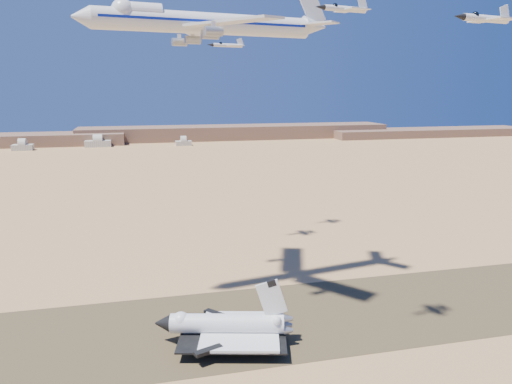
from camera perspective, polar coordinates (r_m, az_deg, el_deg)
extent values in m
plane|color=tan|center=(151.48, -5.16, -15.15)|extent=(1200.00, 1200.00, 0.00)
cube|color=brown|center=(151.47, -5.16, -15.14)|extent=(600.00, 50.00, 0.06)
cube|color=brown|center=(690.53, -2.19, 6.85)|extent=(420.00, 60.00, 18.00)
cube|color=brown|center=(770.88, 19.27, 6.46)|extent=(300.00, 60.00, 11.00)
cube|color=beige|center=(619.04, -25.11, 4.64)|extent=(22.00, 14.00, 6.50)
cube|color=beige|center=(623.38, -17.60, 5.29)|extent=(30.00, 15.00, 7.50)
cube|color=beige|center=(615.10, -8.29, 5.54)|extent=(19.00, 12.50, 5.50)
cylinder|color=silver|center=(140.56, -3.43, -14.78)|extent=(30.74, 12.70, 5.32)
cone|color=black|center=(142.75, -10.60, -14.53)|extent=(5.39, 5.95, 5.05)
sphere|color=silver|center=(141.58, -8.58, -14.35)|extent=(4.94, 4.94, 4.94)
cube|color=silver|center=(141.35, -1.83, -15.59)|extent=(25.89, 27.26, 0.85)
cube|color=black|center=(141.64, -2.62, -15.73)|extent=(33.24, 29.14, 0.47)
cube|color=silver|center=(137.13, 1.80, -12.05)|extent=(8.69, 2.83, 10.93)
cylinder|color=gray|center=(143.81, -8.52, -16.11)|extent=(0.34, 0.34, 3.04)
cylinder|color=black|center=(144.28, -8.51, -16.46)|extent=(1.12, 0.67, 1.04)
cylinder|color=gray|center=(138.06, -1.08, -17.24)|extent=(0.34, 0.34, 3.04)
cylinder|color=black|center=(138.54, -1.08, -17.60)|extent=(1.12, 0.67, 1.04)
cylinder|color=gray|center=(146.42, -0.97, -15.44)|extent=(0.34, 0.34, 3.04)
cylinder|color=black|center=(146.88, -0.97, -15.78)|extent=(1.12, 0.67, 1.04)
cylinder|color=silver|center=(159.15, -5.63, 18.63)|extent=(67.39, 17.22, 6.33)
cone|color=silver|center=(152.08, -19.41, 18.37)|extent=(5.91, 7.05, 6.33)
sphere|color=silver|center=(153.73, -14.99, 19.40)|extent=(6.53, 6.53, 6.53)
cube|color=silver|center=(144.82, -2.82, 18.88)|extent=(25.09, 28.98, 0.69)
cube|color=silver|center=(174.62, -6.64, 17.61)|extent=(17.91, 30.96, 0.69)
cube|color=silver|center=(167.93, 7.38, 18.57)|extent=(11.11, 11.86, 0.49)
cube|color=silver|center=(179.08, 5.18, 18.19)|extent=(8.92, 12.10, 0.49)
cube|color=silver|center=(174.33, 6.30, 20.47)|extent=(11.24, 2.52, 14.14)
cylinder|color=gray|center=(149.68, -5.27, 17.47)|extent=(5.30, 3.34, 2.57)
cylinder|color=gray|center=(140.65, -4.89, 17.85)|extent=(5.30, 3.34, 2.57)
cylinder|color=gray|center=(166.60, -7.25, 16.85)|extent=(5.30, 3.34, 2.57)
cylinder|color=gray|center=(174.62, -8.75, 16.57)|extent=(5.30, 3.34, 2.57)
imported|color=orange|center=(138.24, 0.15, -17.43)|extent=(0.50, 0.73, 1.93)
imported|color=orange|center=(137.47, 1.45, -17.62)|extent=(0.92, 1.06, 1.90)
imported|color=orange|center=(136.85, 0.35, -17.80)|extent=(1.15, 0.88, 1.75)
cylinder|color=silver|center=(127.90, 10.15, 19.91)|extent=(11.55, 3.47, 1.34)
cone|color=black|center=(124.19, 7.36, 20.24)|extent=(2.68, 1.69, 1.25)
sphere|color=black|center=(126.39, 9.02, 20.26)|extent=(1.34, 1.34, 1.34)
cube|color=silver|center=(128.41, 10.52, 19.77)|extent=(4.73, 8.16, 0.24)
cube|color=silver|center=(130.63, 11.99, 19.66)|extent=(2.97, 5.10, 0.19)
cube|color=silver|center=(130.94, 12.09, 20.23)|extent=(2.89, 0.78, 3.24)
cylinder|color=silver|center=(117.64, 24.78, 17.55)|extent=(12.41, 3.95, 1.44)
cone|color=black|center=(112.14, 22.22, 18.08)|extent=(2.90, 1.86, 1.34)
sphere|color=black|center=(115.38, 23.77, 18.02)|extent=(1.44, 1.44, 1.44)
cube|color=silver|center=(118.39, 25.11, 17.37)|extent=(5.22, 8.82, 0.26)
cube|color=silver|center=(121.58, 26.41, 17.19)|extent=(3.28, 5.51, 0.21)
cube|color=silver|center=(121.91, 26.54, 17.84)|extent=(3.11, 0.89, 3.49)
cylinder|color=silver|center=(211.68, -3.24, 16.39)|extent=(12.54, 3.52, 1.46)
cone|color=black|center=(209.20, -5.25, 16.42)|extent=(2.89, 1.78, 1.35)
sphere|color=black|center=(210.66, -4.07, 16.55)|extent=(1.46, 1.46, 1.46)
cube|color=silver|center=(212.02, -2.97, 16.33)|extent=(4.98, 8.81, 0.26)
cube|color=silver|center=(213.54, -1.88, 16.36)|extent=(3.12, 5.51, 0.21)
cube|color=silver|center=(213.74, -1.83, 16.75)|extent=(3.14, 0.78, 3.52)
cylinder|color=silver|center=(231.53, 0.60, 17.76)|extent=(11.36, 2.89, 1.32)
cone|color=black|center=(229.04, -1.04, 17.83)|extent=(2.59, 1.55, 1.22)
sphere|color=black|center=(230.52, -0.08, 17.91)|extent=(1.32, 1.32, 1.32)
cube|color=silver|center=(231.87, 0.83, 17.71)|extent=(4.32, 7.91, 0.24)
cube|color=silver|center=(233.37, 1.72, 17.71)|extent=(2.71, 4.95, 0.19)
cube|color=silver|center=(233.58, 1.77, 18.03)|extent=(2.85, 0.63, 3.18)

